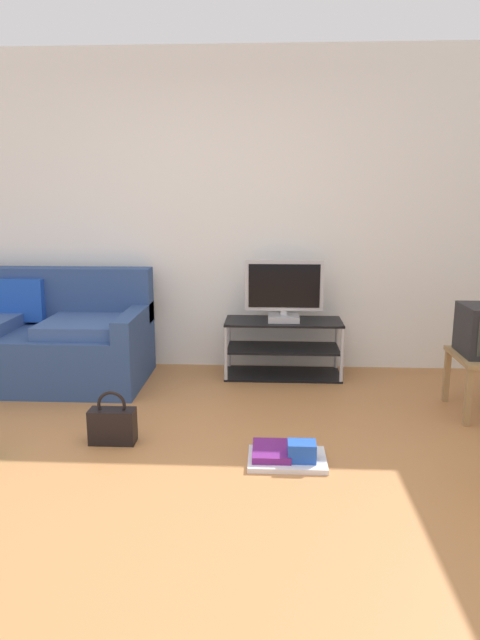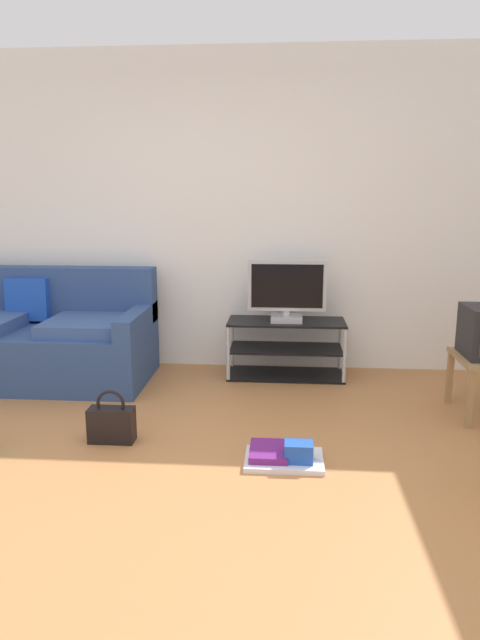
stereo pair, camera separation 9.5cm
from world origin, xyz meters
The scene contains 7 objects.
ground_plane centered at (0.00, 0.00, -0.01)m, with size 9.00×9.80×0.02m, color #B27542.
wall_back centered at (0.00, 2.45, 1.35)m, with size 9.00×0.10×2.70m, color white.
couch centered at (-1.37, 1.90, 0.33)m, with size 1.82×0.91×0.90m.
tv_stand centered at (0.67, 2.12, 0.24)m, with size 0.97×0.41×0.48m.
flat_tv centered at (0.67, 2.10, 0.73)m, with size 0.64×0.22×0.51m.
handbag centered at (-0.41, 0.71, 0.12)m, with size 0.28×0.13×0.34m.
floor_tray centered at (0.66, 0.50, 0.04)m, with size 0.45×0.33×0.14m.
Camera 1 is at (0.55, -2.52, 1.49)m, focal length 31.86 mm.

